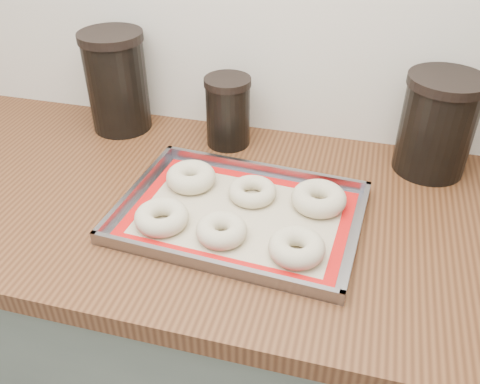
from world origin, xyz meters
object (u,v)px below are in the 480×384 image
(bagel_back_right, at_px, (319,198))
(canister_right, at_px, (437,125))
(bagel_front_left, at_px, (162,217))
(bagel_front_right, at_px, (297,247))
(canister_mid, at_px, (228,111))
(canister_left, at_px, (117,82))
(bagel_front_mid, at_px, (222,230))
(bagel_back_mid, at_px, (252,191))
(baking_tray, at_px, (240,214))
(bagel_back_left, at_px, (191,177))

(bagel_back_right, xyz_separation_m, canister_right, (0.22, 0.21, 0.09))
(bagel_front_left, relative_size, bagel_front_right, 1.03)
(canister_mid, bearing_deg, canister_left, 177.66)
(bagel_front_left, height_order, canister_mid, canister_mid)
(bagel_front_right, distance_m, bagel_back_right, 0.15)
(bagel_front_mid, distance_m, canister_mid, 0.36)
(bagel_front_right, relative_size, canister_mid, 0.61)
(bagel_front_left, distance_m, bagel_back_right, 0.31)
(canister_right, bearing_deg, bagel_back_mid, -148.20)
(baking_tray, bearing_deg, bagel_front_mid, -101.50)
(bagel_front_right, distance_m, canister_left, 0.64)
(canister_left, distance_m, canister_mid, 0.29)
(bagel_back_right, relative_size, canister_mid, 0.66)
(bagel_front_mid, height_order, bagel_back_right, bagel_back_right)
(bagel_back_left, xyz_separation_m, bagel_back_mid, (0.14, -0.01, -0.00))
(bagel_front_mid, bearing_deg, canister_right, 43.40)
(bagel_front_left, bearing_deg, canister_left, 125.32)
(bagel_back_mid, relative_size, canister_right, 0.45)
(bagel_back_right, bearing_deg, canister_left, 157.55)
(canister_mid, bearing_deg, baking_tray, -69.57)
(bagel_front_mid, bearing_deg, bagel_back_right, 41.86)
(bagel_front_mid, distance_m, canister_right, 0.52)
(bagel_front_left, height_order, canister_left, canister_left)
(baking_tray, distance_m, bagel_front_left, 0.15)
(baking_tray, distance_m, bagel_back_mid, 0.06)
(bagel_back_left, xyz_separation_m, canister_right, (0.48, 0.20, 0.08))
(bagel_front_right, distance_m, canister_mid, 0.43)
(bagel_back_right, bearing_deg, bagel_back_left, 178.58)
(bagel_front_right, relative_size, bagel_back_left, 0.97)
(bagel_front_left, distance_m, bagel_back_mid, 0.19)
(bagel_front_right, bearing_deg, bagel_front_left, 175.67)
(bagel_front_left, relative_size, canister_mid, 0.62)
(bagel_front_right, bearing_deg, bagel_back_mid, 127.96)
(bagel_front_mid, relative_size, canister_mid, 0.57)
(bagel_back_right, bearing_deg, bagel_front_left, -154.29)
(bagel_front_mid, bearing_deg, bagel_front_right, -4.90)
(bagel_front_left, bearing_deg, bagel_back_mid, 41.74)
(bagel_back_left, relative_size, canister_left, 0.43)
(canister_right, bearing_deg, canister_left, 179.48)
(canister_left, xyz_separation_m, canister_right, (0.74, -0.01, -0.01))
(bagel_back_right, bearing_deg, bagel_front_mid, -138.14)
(bagel_front_left, xyz_separation_m, bagel_back_mid, (0.14, 0.13, -0.00))
(bagel_back_right, height_order, canister_left, canister_left)
(bagel_back_left, bearing_deg, bagel_front_right, -32.52)
(bagel_front_right, xyz_separation_m, bagel_back_left, (-0.25, 0.16, 0.00))
(bagel_front_left, bearing_deg, bagel_back_right, 25.71)
(bagel_back_right, relative_size, canister_left, 0.45)
(baking_tray, distance_m, bagel_front_mid, 0.08)
(canister_mid, height_order, canister_right, canister_right)
(bagel_front_left, distance_m, canister_left, 0.44)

